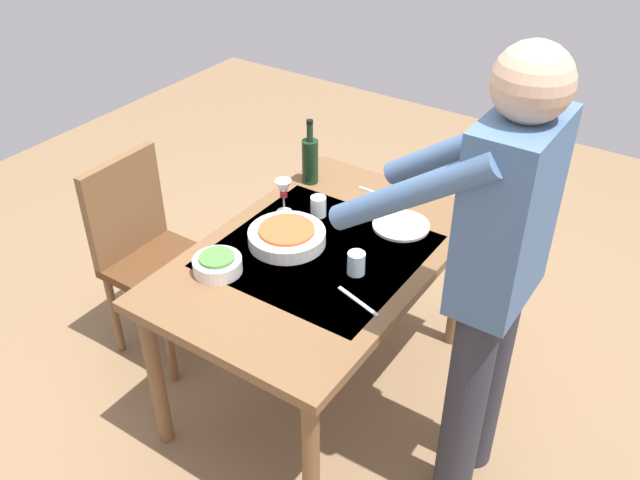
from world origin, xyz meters
TOP-DOWN VIEW (x-y plane):
  - ground_plane at (0.00, 0.00)m, footprint 6.00×6.00m
  - dining_table at (0.00, 0.00)m, footprint 1.31×0.85m
  - chair_near at (0.16, -0.81)m, footprint 0.40×0.40m
  - person_server at (0.07, 0.69)m, footprint 0.42×0.61m
  - wine_bottle at (-0.42, -0.33)m, footprint 0.07×0.07m
  - wine_glass_left at (-0.15, -0.28)m, footprint 0.07×0.07m
  - water_cup_near_left at (-0.21, -0.15)m, footprint 0.06×0.06m
  - water_cup_near_right at (0.04, 0.19)m, footprint 0.07×0.07m
  - serving_bowl_pasta at (0.03, -0.14)m, footprint 0.30×0.30m
  - side_bowl_salad at (0.31, -0.24)m, footprint 0.18×0.18m
  - dinner_plate_near at (-0.32, 0.18)m, footprint 0.23×0.23m
  - table_knife at (0.18, 0.28)m, footprint 0.07×0.20m
  - table_fork at (-0.49, -0.03)m, footprint 0.02×0.18m

SIDE VIEW (x-z plane):
  - ground_plane at x=0.00m, z-range 0.00..0.00m
  - chair_near at x=0.16m, z-range 0.07..0.98m
  - dining_table at x=0.00m, z-range 0.28..1.01m
  - table_knife at x=0.18m, z-range 0.73..0.73m
  - table_fork at x=-0.49m, z-range 0.73..0.73m
  - dinner_plate_near at x=-0.32m, z-range 0.73..0.74m
  - serving_bowl_pasta at x=0.03m, z-range 0.73..0.79m
  - side_bowl_salad at x=0.31m, z-range 0.73..0.79m
  - water_cup_near_left at x=-0.21m, z-range 0.73..0.81m
  - water_cup_near_right at x=0.04m, z-range 0.73..0.81m
  - wine_glass_left at x=-0.15m, z-range 0.76..0.91m
  - wine_bottle at x=-0.42m, z-range 0.69..0.98m
  - person_server at x=0.07m, z-range 0.12..1.81m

